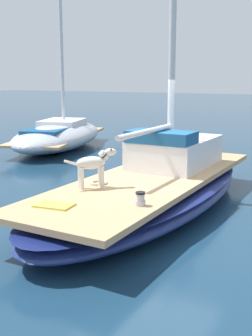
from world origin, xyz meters
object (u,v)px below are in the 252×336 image
at_px(coiled_rope, 99,182).
at_px(deck_towel, 54,205).
at_px(dog_white, 93,164).
at_px(moored_boat_port_side, 58,135).
at_px(sailboat_main, 151,192).
at_px(deck_winch, 140,199).

distance_m(coiled_rope, deck_towel, 1.50).
distance_m(dog_white, moored_boat_port_side, 8.45).
bearing_deg(sailboat_main, coiled_rope, -119.89).
bearing_deg(sailboat_main, moored_boat_port_side, 141.00).
height_order(sailboat_main, moored_boat_port_side, moored_boat_port_side).
height_order(sailboat_main, coiled_rope, coiled_rope).
height_order(dog_white, deck_winch, dog_white).
bearing_deg(coiled_rope, dog_white, -74.28).
xyz_separation_m(coiled_rope, deck_towel, (0.17, -1.49, -0.01)).
distance_m(deck_winch, moored_boat_port_side, 9.66).
xyz_separation_m(dog_white, deck_winch, (1.20, -0.55, -0.32)).
height_order(deck_winch, deck_towel, deck_winch).
distance_m(sailboat_main, moored_boat_port_side, 7.91).
xyz_separation_m(coiled_rope, moored_boat_port_side, (-5.58, 5.97, -0.17)).
xyz_separation_m(sailboat_main, deck_towel, (-0.40, -2.48, 0.34)).
bearing_deg(deck_winch, deck_towel, -149.44).
bearing_deg(dog_white, coiled_rope, 105.72).
bearing_deg(dog_white, deck_winch, -24.58).
height_order(deck_winch, coiled_rope, deck_winch).
height_order(dog_white, coiled_rope, dog_white).
bearing_deg(sailboat_main, deck_winch, -68.83).
relative_size(sailboat_main, dog_white, 9.32).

